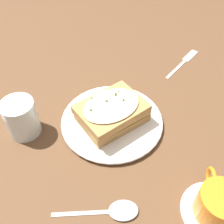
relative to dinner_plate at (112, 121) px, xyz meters
The scene contains 7 objects.
ground_plane 0.03m from the dinner_plate, 23.51° to the right, with size 2.40×2.40×0.00m, color brown.
dinner_plate is the anchor object (origin of this frame).
sandwich 0.04m from the dinner_plate, ahead, with size 0.19×0.19×0.07m.
teacup_with_saucer 0.31m from the dinner_plate, 44.03° to the left, with size 0.14×0.13×0.07m.
water_glass 0.22m from the dinner_plate, 80.51° to the right, with size 0.08×0.08×0.10m, color silver.
fork 0.36m from the dinner_plate, 141.13° to the left, with size 0.16×0.12×0.00m.
spoon 0.23m from the dinner_plate, ahead, with size 0.05×0.17×0.01m.
Camera 1 is at (0.40, 0.04, 0.51)m, focal length 42.00 mm.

